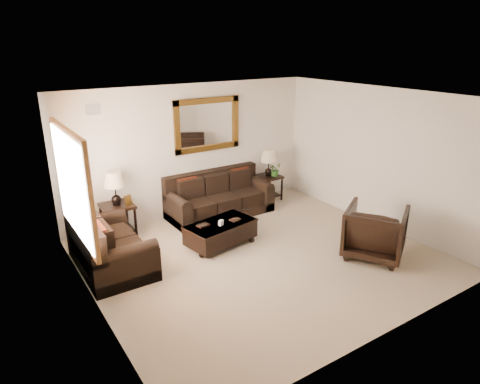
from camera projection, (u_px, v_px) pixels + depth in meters
room at (263, 182)px, 6.87m from camera, size 5.51×5.01×2.71m
window at (73, 185)px, 6.11m from camera, size 0.07×1.96×1.66m
mirror at (207, 125)px, 8.83m from camera, size 1.50×0.06×1.10m
air_vent at (93, 110)px, 7.50m from camera, size 0.25×0.02×0.18m
sofa at (218, 199)px, 9.03m from camera, size 2.19×0.95×0.90m
loveseat at (107, 248)px, 6.86m from camera, size 1.01×1.69×0.95m
end_table_left at (116, 195)px, 7.85m from camera, size 0.57×0.57×1.26m
end_table_right at (269, 168)px, 9.72m from camera, size 0.53×0.53×1.16m
coffee_table at (221, 231)px, 7.69m from camera, size 1.35×0.88×0.53m
armchair at (375, 229)px, 7.21m from camera, size 1.25×1.27×0.97m
potted_plant at (275, 171)px, 9.72m from camera, size 0.37×0.39×0.24m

